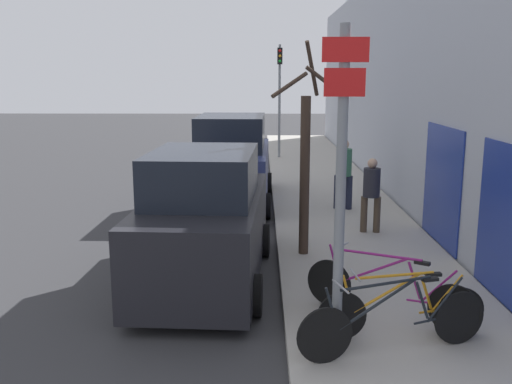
{
  "coord_description": "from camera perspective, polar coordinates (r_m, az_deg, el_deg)",
  "views": [
    {
      "loc": [
        0.68,
        -2.08,
        3.42
      ],
      "look_at": [
        0.58,
        7.97,
        1.37
      ],
      "focal_mm": 40.0,
      "sensor_mm": 36.0,
      "label": 1
    }
  ],
  "objects": [
    {
      "name": "street_tree",
      "position": [
        10.46,
        4.96,
        2.84
      ],
      "size": [
        1.38,
        0.99,
        3.89
      ],
      "color": "#3D2D23",
      "rests_on": "sidewalk_curb"
    },
    {
      "name": "pedestrian_far",
      "position": [
        12.25,
        11.47,
        0.21
      ],
      "size": [
        0.41,
        0.35,
        1.59
      ],
      "rotation": [
        0.0,
        0.0,
        3.01
      ],
      "color": "#4C3D2D",
      "rests_on": "sidewalk_curb"
    },
    {
      "name": "sidewalk_curb",
      "position": [
        16.53,
        7.21,
        -0.25
      ],
      "size": [
        3.2,
        32.0,
        0.15
      ],
      "color": "#ADA89E",
      "rests_on": "ground"
    },
    {
      "name": "pedestrian_near",
      "position": [
        14.29,
        8.77,
        2.27
      ],
      "size": [
        0.45,
        0.39,
        1.74
      ],
      "rotation": [
        0.0,
        0.0,
        -0.27
      ],
      "color": "#1E2338",
      "rests_on": "sidewalk_curb"
    },
    {
      "name": "ground_plane",
      "position": [
        13.73,
        -2.31,
        -2.92
      ],
      "size": [
        80.0,
        80.0,
        0.0
      ],
      "primitive_type": "plane",
      "color": "#333335"
    },
    {
      "name": "building_facade",
      "position": [
        16.4,
        13.71,
        10.53
      ],
      "size": [
        0.23,
        32.0,
        6.5
      ],
      "color": "#B2B7C1",
      "rests_on": "ground"
    },
    {
      "name": "parked_car_0",
      "position": [
        9.52,
        -5.09,
        -3.05
      ],
      "size": [
        2.2,
        4.63,
        2.25
      ],
      "rotation": [
        0.0,
        0.0,
        -0.05
      ],
      "color": "black",
      "rests_on": "ground"
    },
    {
      "name": "signpost",
      "position": [
        6.53,
        8.47,
        0.6
      ],
      "size": [
        0.51,
        0.14,
        3.83
      ],
      "color": "gray",
      "rests_on": "sidewalk_curb"
    },
    {
      "name": "bicycle_0",
      "position": [
        7.15,
        13.69,
        -12.49
      ],
      "size": [
        2.38,
        0.78,
        0.94
      ],
      "rotation": [
        0.0,
        0.0,
        1.85
      ],
      "color": "black",
      "rests_on": "sidewalk_curb"
    },
    {
      "name": "bicycle_1",
      "position": [
        7.59,
        14.37,
        -11.28
      ],
      "size": [
        2.17,
        0.44,
        0.87
      ],
      "rotation": [
        0.0,
        0.0,
        1.68
      ],
      "color": "black",
      "rests_on": "sidewalk_curb"
    },
    {
      "name": "traffic_light",
      "position": [
        23.25,
        2.37,
        10.56
      ],
      "size": [
        0.2,
        0.3,
        4.5
      ],
      "color": "gray",
      "rests_on": "sidewalk_curb"
    },
    {
      "name": "parked_car_1",
      "position": [
        15.17,
        -2.43,
        2.71
      ],
      "size": [
        2.19,
        4.84,
        2.42
      ],
      "rotation": [
        0.0,
        0.0,
        -0.02
      ],
      "color": "navy",
      "rests_on": "ground"
    },
    {
      "name": "bicycle_2",
      "position": [
        8.06,
        13.05,
        -9.66
      ],
      "size": [
        2.08,
        1.37,
        0.94
      ],
      "rotation": [
        0.0,
        0.0,
        0.99
      ],
      "color": "black",
      "rests_on": "sidewalk_curb"
    }
  ]
}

